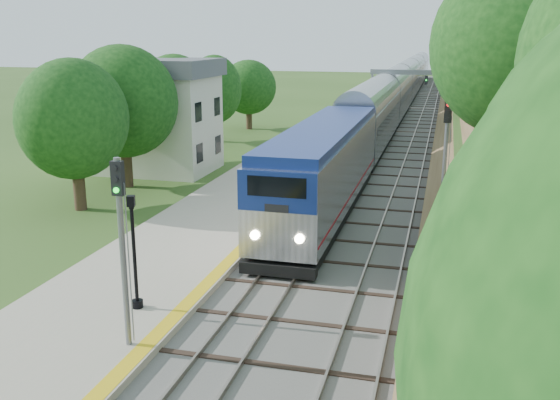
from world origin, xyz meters
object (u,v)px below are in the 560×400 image
(lamppost_far, at_px, (135,259))
(signal_gantry, at_px, (411,83))
(station_building, at_px, (156,115))
(signal_platform, at_px, (121,233))
(signal_farside, at_px, (445,151))
(train, at_px, (400,91))

(lamppost_far, bearing_deg, signal_gantry, 82.41)
(station_building, bearing_deg, signal_platform, -66.33)
(signal_gantry, xyz_separation_m, signal_farside, (3.73, -35.08, -0.68))
(lamppost_far, bearing_deg, signal_platform, -68.22)
(station_building, xyz_separation_m, lamppost_far, (10.10, -22.81, -1.91))
(signal_platform, distance_m, signal_farside, 17.74)
(lamppost_far, xyz_separation_m, signal_platform, (1.00, -2.50, 1.79))
(signal_platform, xyz_separation_m, signal_farside, (9.10, 15.22, 0.17))
(signal_farside, bearing_deg, station_building, 153.46)
(train, bearing_deg, signal_farside, -83.57)
(signal_gantry, height_order, signal_platform, signal_platform)
(station_building, bearing_deg, lamppost_far, -66.12)
(train, bearing_deg, lamppost_far, -93.30)
(signal_platform, height_order, signal_farside, signal_farside)
(station_building, xyz_separation_m, signal_gantry, (16.47, 24.99, 0.73))
(station_building, relative_size, lamppost_far, 2.13)
(station_building, height_order, signal_farside, station_building)
(train, distance_m, signal_platform, 70.32)
(train, bearing_deg, signal_platform, -92.36)
(signal_gantry, xyz_separation_m, signal_platform, (-5.37, -50.31, -0.84))
(signal_platform, relative_size, signal_farside, 0.89)
(station_building, relative_size, signal_gantry, 1.02)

